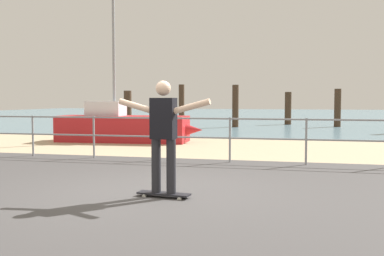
{
  "coord_description": "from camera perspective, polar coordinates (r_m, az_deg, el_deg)",
  "views": [
    {
      "loc": [
        2.21,
        -6.56,
        1.46
      ],
      "look_at": [
        0.13,
        2.0,
        0.9
      ],
      "focal_mm": 42.11,
      "sensor_mm": 36.0,
      "label": 1
    }
  ],
  "objects": [
    {
      "name": "beach_strip",
      "position": [
        13.82,
        4.4,
        -2.43
      ],
      "size": [
        24.0,
        6.0,
        0.04
      ],
      "primitive_type": "cube",
      "color": "tan",
      "rests_on": "ground"
    },
    {
      "name": "groyne_post_1",
      "position": [
        22.89,
        -1.33,
        2.76
      ],
      "size": [
        0.29,
        0.29,
        2.21
      ],
      "primitive_type": "cylinder",
      "color": "#422D1E",
      "rests_on": "ground"
    },
    {
      "name": "sailboat",
      "position": [
        15.47,
        -8.18,
        0.14
      ],
      "size": [
        5.01,
        1.68,
        5.64
      ],
      "color": "#B21E23",
      "rests_on": "ground"
    },
    {
      "name": "sea_surface",
      "position": [
        41.65,
        10.63,
        1.58
      ],
      "size": [
        72.0,
        50.0,
        0.04
      ],
      "primitive_type": "cube",
      "color": "slate",
      "rests_on": "ground"
    },
    {
      "name": "railing_fence",
      "position": [
        10.48,
        0.25,
        -0.52
      ],
      "size": [
        11.9,
        0.05,
        1.05
      ],
      "color": "gray",
      "rests_on": "ground"
    },
    {
      "name": "ground_plane",
      "position": [
        6.16,
        -7.88,
        -10.11
      ],
      "size": [
        24.0,
        10.0,
        0.04
      ],
      "primitive_type": "cube",
      "color": "#474444",
      "rests_on": "ground"
    },
    {
      "name": "skateboarder",
      "position": [
        6.59,
        -3.64,
        -0.23
      ],
      "size": [
        1.45,
        0.25,
        1.65
      ],
      "color": "#26262B",
      "rests_on": "skateboard"
    },
    {
      "name": "groyne_post_3",
      "position": [
        26.39,
        12.07,
        2.44
      ],
      "size": [
        0.37,
        0.37,
        1.89
      ],
      "primitive_type": "cylinder",
      "color": "#422D1E",
      "rests_on": "ground"
    },
    {
      "name": "groyne_post_4",
      "position": [
        24.83,
        17.96,
        2.42
      ],
      "size": [
        0.35,
        0.35,
        2.01
      ],
      "primitive_type": "cylinder",
      "color": "#422D1E",
      "rests_on": "ground"
    },
    {
      "name": "groyne_post_0",
      "position": [
        22.93,
        -8.14,
        2.33
      ],
      "size": [
        0.39,
        0.39,
        1.9
      ],
      "primitive_type": "cylinder",
      "color": "#422D1E",
      "rests_on": "ground"
    },
    {
      "name": "skateboard",
      "position": [
        6.72,
        -3.6,
        -8.33
      ],
      "size": [
        0.82,
        0.29,
        0.08
      ],
      "color": "black",
      "rests_on": "ground"
    },
    {
      "name": "groyne_post_2",
      "position": [
        23.49,
        5.52,
        2.77
      ],
      "size": [
        0.33,
        0.33,
        2.22
      ],
      "primitive_type": "cylinder",
      "color": "#422D1E",
      "rests_on": "ground"
    }
  ]
}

